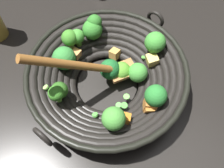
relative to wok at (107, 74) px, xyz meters
The scene contains 2 objects.
ground_plane 0.06m from the wok, 142.17° to the right, with size 4.00×4.00×0.00m, color black.
wok is the anchor object (origin of this frame).
Camera 1 is at (-0.27, -0.16, 0.57)m, focal length 38.91 mm.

